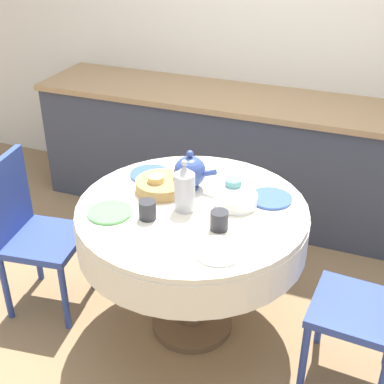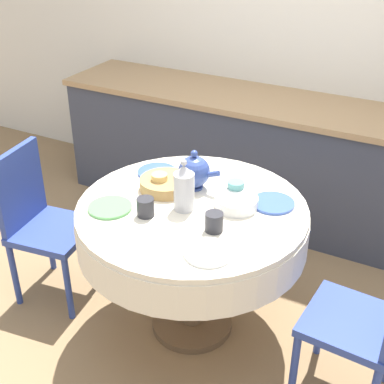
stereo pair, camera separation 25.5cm
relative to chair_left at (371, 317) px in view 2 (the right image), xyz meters
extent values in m
plane|color=#8E704C|center=(-0.91, 0.06, -0.51)|extent=(12.00, 12.00, 0.00)
cube|color=silver|center=(-0.91, 1.71, 0.79)|extent=(7.00, 0.05, 2.60)
cube|color=#383D4C|center=(-0.91, 1.37, -0.08)|extent=(3.20, 0.60, 0.84)
cube|color=#A37F56|center=(-0.91, 1.37, 0.36)|extent=(3.24, 0.64, 0.04)
cylinder|color=brown|center=(-0.91, 0.06, -0.49)|extent=(0.44, 0.44, 0.04)
cylinder|color=brown|center=(-0.91, 0.06, -0.20)|extent=(0.11, 0.11, 0.52)
cylinder|color=silver|center=(-0.91, 0.06, 0.15)|extent=(1.14, 1.14, 0.18)
cylinder|color=silver|center=(-0.91, 0.06, 0.25)|extent=(1.13, 1.13, 0.03)
cube|color=#2D428E|center=(-0.08, 0.01, -0.07)|extent=(0.43, 0.43, 0.04)
cylinder|color=#2D428E|center=(-0.26, -0.16, -0.30)|extent=(0.04, 0.04, 0.41)
cylinder|color=#2D428E|center=(-0.24, 0.19, -0.30)|extent=(0.04, 0.04, 0.41)
cube|color=#2D428E|center=(-1.74, -0.05, -0.07)|extent=(0.45, 0.45, 0.04)
cube|color=#2D428E|center=(-1.92, -0.07, 0.18)|extent=(0.09, 0.38, 0.45)
cylinder|color=#2D428E|center=(-1.59, 0.15, -0.30)|extent=(0.04, 0.04, 0.41)
cylinder|color=#2D428E|center=(-1.54, -0.20, -0.30)|extent=(0.04, 0.04, 0.41)
cylinder|color=#2D428E|center=(-1.94, 0.10, -0.30)|extent=(0.04, 0.04, 0.41)
cylinder|color=#2D428E|center=(-1.89, -0.25, -0.30)|extent=(0.04, 0.04, 0.41)
cylinder|color=#5BA85B|center=(-1.25, -0.14, 0.27)|extent=(0.21, 0.21, 0.01)
cylinder|color=#28282D|center=(-1.06, -0.11, 0.31)|extent=(0.08, 0.08, 0.09)
cylinder|color=white|center=(-0.67, -0.25, 0.27)|extent=(0.21, 0.21, 0.01)
cylinder|color=#28282D|center=(-0.72, -0.08, 0.31)|extent=(0.08, 0.08, 0.09)
cylinder|color=#3856AD|center=(-1.24, 0.28, 0.27)|extent=(0.21, 0.21, 0.01)
cylinder|color=#DBB766|center=(-1.13, 0.13, 0.31)|extent=(0.08, 0.08, 0.09)
cylinder|color=#3856AD|center=(-0.57, 0.26, 0.27)|extent=(0.21, 0.21, 0.01)
cylinder|color=#5BA39E|center=(-0.76, 0.24, 0.31)|extent=(0.08, 0.08, 0.09)
cylinder|color=#B2B2B7|center=(-0.93, 0.03, 0.36)|extent=(0.10, 0.10, 0.19)
cone|color=#B2B2B7|center=(-0.93, 0.03, 0.48)|extent=(0.09, 0.09, 0.04)
sphere|color=#B2B2B7|center=(-0.93, 0.03, 0.52)|extent=(0.03, 0.03, 0.03)
cylinder|color=#33478E|center=(-0.99, 0.23, 0.27)|extent=(0.09, 0.09, 0.01)
sphere|color=#33478E|center=(-0.99, 0.23, 0.36)|extent=(0.16, 0.16, 0.16)
cylinder|color=#33478E|center=(-0.89, 0.23, 0.37)|extent=(0.10, 0.03, 0.06)
sphere|color=#33478E|center=(-0.99, 0.23, 0.46)|extent=(0.04, 0.04, 0.04)
cylinder|color=#AD844C|center=(-1.11, 0.15, 0.30)|extent=(0.27, 0.27, 0.06)
cylinder|color=silver|center=(-0.72, 0.15, 0.30)|extent=(0.21, 0.21, 0.06)
camera|label=1|loc=(-0.10, -2.01, 1.61)|focal=50.00mm
camera|label=2|loc=(0.13, -1.90, 1.61)|focal=50.00mm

